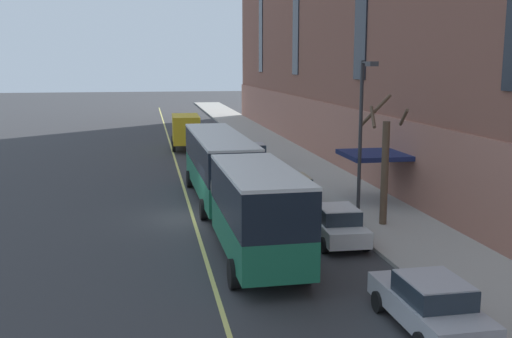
% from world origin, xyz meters
% --- Properties ---
extents(ground_plane, '(260.00, 260.00, 0.00)m').
position_xyz_m(ground_plane, '(0.00, 0.00, 0.00)').
color(ground_plane, '#38383A').
extents(sidewalk, '(4.59, 160.00, 0.15)m').
position_xyz_m(sidewalk, '(8.74, 3.00, 0.07)').
color(sidewalk, '#ADA89E').
rests_on(sidewalk, ground).
extents(city_bus, '(3.04, 20.19, 3.63)m').
position_xyz_m(city_bus, '(1.52, -0.88, 2.10)').
color(city_bus, '#1E704C').
rests_on(city_bus, ground).
extents(parked_car_champagne_0, '(2.05, 4.82, 1.56)m').
position_xyz_m(parked_car_champagne_0, '(5.19, 1.96, 0.78)').
color(parked_car_champagne_0, '#BCAD89').
rests_on(parked_car_champagne_0, ground).
extents(parked_car_silver_1, '(2.03, 4.52, 1.56)m').
position_xyz_m(parked_car_silver_1, '(5.30, -13.44, 0.78)').
color(parked_car_silver_1, '#B7B7BC').
rests_on(parked_car_silver_1, ground).
extents(parked_car_white_3, '(2.00, 4.30, 1.56)m').
position_xyz_m(parked_car_white_3, '(5.32, -5.06, 0.78)').
color(parked_car_white_3, silver).
rests_on(parked_car_white_3, ground).
extents(parked_car_silver_4, '(2.02, 4.37, 1.56)m').
position_xyz_m(parked_car_silver_4, '(5.37, 14.60, 0.78)').
color(parked_car_silver_4, '#B7B7BC').
rests_on(parked_car_silver_4, ground).
extents(box_truck, '(2.47, 6.79, 2.98)m').
position_xyz_m(box_truck, '(1.01, 23.35, 1.69)').
color(box_truck, gold).
rests_on(box_truck, ground).
extents(street_tree_mid_block, '(2.01, 1.99, 5.79)m').
position_xyz_m(street_tree_mid_block, '(8.15, -3.08, 2.95)').
color(street_tree_mid_block, brown).
rests_on(street_tree_mid_block, sidewalk).
extents(street_lamp, '(0.36, 1.48, 7.28)m').
position_xyz_m(street_lamp, '(7.04, -3.13, 4.58)').
color(street_lamp, '#2D2D30').
rests_on(street_lamp, sidewalk).
extents(fire_hydrant, '(0.42, 0.24, 0.72)m').
position_xyz_m(fire_hydrant, '(6.94, -2.42, 0.49)').
color(fire_hydrant, red).
rests_on(fire_hydrant, sidewalk).
extents(lane_centerline, '(0.16, 140.00, 0.01)m').
position_xyz_m(lane_centerline, '(-0.18, 3.00, 0.00)').
color(lane_centerline, '#E0D66B').
rests_on(lane_centerline, ground).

